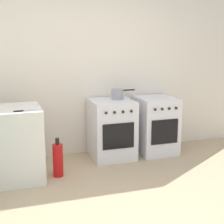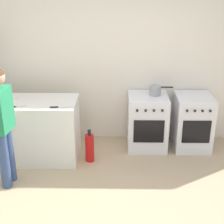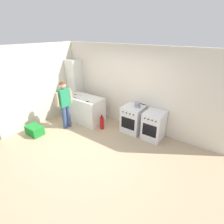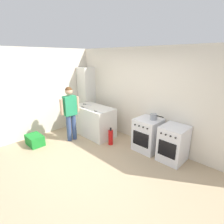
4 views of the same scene
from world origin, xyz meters
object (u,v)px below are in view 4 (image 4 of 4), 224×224
(fire_extinguisher, at_px, (111,137))
(larder_cabinet, at_px, (87,96))
(recycling_crate_lower, at_px, (35,140))
(oven_left, at_px, (147,135))
(pot, at_px, (154,117))
(oven_right, at_px, (173,144))
(knife_carving, at_px, (98,112))
(knife_chef, at_px, (87,105))
(person, at_px, (70,110))
(knife_utility, at_px, (84,107))

(fire_extinguisher, distance_m, larder_cabinet, 2.03)
(recycling_crate_lower, bearing_deg, oven_left, 39.91)
(pot, bearing_deg, oven_right, -5.09)
(pot, xyz_separation_m, recycling_crate_lower, (-2.46, -2.02, -0.78))
(knife_carving, distance_m, knife_chef, 0.87)
(person, xyz_separation_m, larder_cabinet, (-0.76, 1.17, 0.07))
(person, distance_m, larder_cabinet, 1.40)
(oven_left, relative_size, oven_right, 1.00)
(knife_chef, relative_size, person, 0.19)
(knife_chef, bearing_deg, recycling_crate_lower, -100.39)
(oven_left, distance_m, person, 2.23)
(fire_extinguisher, xyz_separation_m, larder_cabinet, (-1.78, 0.58, 0.78))
(oven_right, distance_m, fire_extinguisher, 1.66)
(pot, height_order, fire_extinguisher, pot)
(pot, relative_size, fire_extinguisher, 0.72)
(oven_right, xyz_separation_m, knife_carving, (-1.93, -0.61, 0.48))
(oven_left, bearing_deg, recycling_crate_lower, -140.09)
(oven_left, xyz_separation_m, larder_cabinet, (-2.65, 0.10, 0.57))
(knife_chef, bearing_deg, oven_left, 9.78)
(recycling_crate_lower, bearing_deg, fire_extinguisher, 45.13)
(knife_chef, distance_m, fire_extinguisher, 1.38)
(oven_right, xyz_separation_m, pot, (-0.60, 0.05, 0.50))
(pot, xyz_separation_m, knife_utility, (-1.95, -0.66, -0.02))
(oven_right, xyz_separation_m, knife_utility, (-2.54, -0.61, 0.48))
(recycling_crate_lower, bearing_deg, oven_right, 32.78)
(pot, distance_m, knife_carving, 1.49)
(person, bearing_deg, knife_chef, 103.33)
(person, height_order, larder_cabinet, larder_cabinet)
(knife_carving, distance_m, recycling_crate_lower, 1.93)
(oven_left, height_order, larder_cabinet, larder_cabinet)
(fire_extinguisher, height_order, recycling_crate_lower, fire_extinguisher)
(person, relative_size, fire_extinguisher, 3.14)
(fire_extinguisher, bearing_deg, oven_right, 16.90)
(knife_utility, bearing_deg, pot, 18.85)
(oven_right, distance_m, pot, 0.78)
(knife_utility, height_order, person, person)
(knife_carving, distance_m, person, 0.81)
(knife_carving, height_order, fire_extinguisher, knife_carving)
(knife_carving, height_order, knife_chef, same)
(knife_carving, distance_m, fire_extinguisher, 0.79)
(knife_chef, bearing_deg, fire_extinguisher, -5.92)
(oven_right, bearing_deg, fire_extinguisher, -163.10)
(oven_left, height_order, knife_chef, knife_chef)
(knife_chef, bearing_deg, pot, 10.68)
(oven_right, relative_size, knife_utility, 3.38)
(larder_cabinet, bearing_deg, recycling_crate_lower, -81.90)
(fire_extinguisher, distance_m, recycling_crate_lower, 2.11)
(larder_cabinet, bearing_deg, oven_left, -2.20)
(pot, relative_size, knife_utility, 1.42)
(recycling_crate_lower, height_order, larder_cabinet, larder_cabinet)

